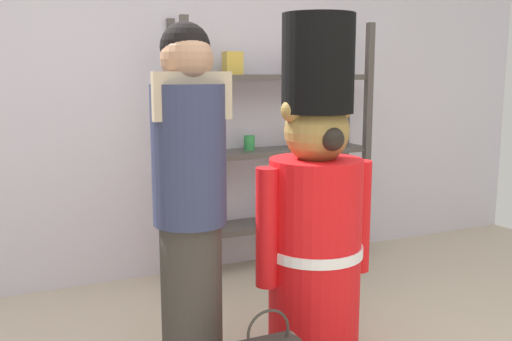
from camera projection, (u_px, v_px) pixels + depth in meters
name	position (u px, v px, depth m)	size (l,w,h in m)	color
back_wall	(164.00, 92.00, 4.04)	(6.40, 0.12, 2.60)	silver
merchandise_shelf	(274.00, 148.00, 4.23)	(1.48, 0.35, 1.80)	#4C4742
teddy_bear_guard	(315.00, 216.00, 2.80)	(0.63, 0.47, 1.71)	red
person_shopper	(190.00, 204.00, 2.51)	(0.34, 0.32, 1.65)	#38332D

